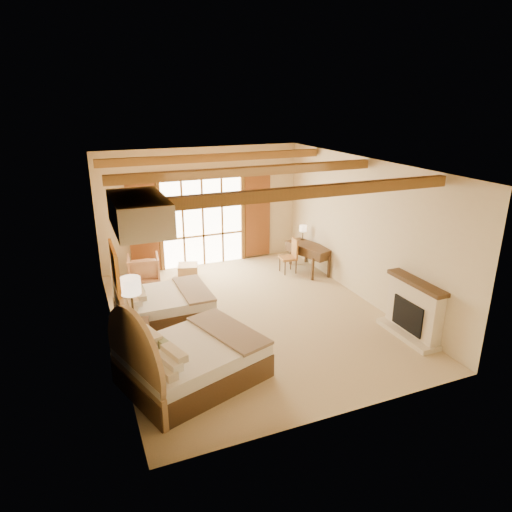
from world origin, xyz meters
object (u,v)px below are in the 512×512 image
bed_near (184,359)px  bed_far (157,304)px  desk (309,257)px  armchair (144,269)px  nightstand (135,338)px

bed_near → bed_far: bearing=71.4°
desk → armchair: bearing=152.2°
desk → bed_near: bearing=-155.7°
nightstand → armchair: (0.70, 3.35, 0.05)m
nightstand → desk: 5.52m
armchair → desk: bearing=176.0°
nightstand → bed_far: bearing=72.6°
nightstand → armchair: 3.43m
bed_far → nightstand: bearing=-118.8°
bed_near → nightstand: 1.34m
bed_far → nightstand: bed_far is taller
nightstand → bed_near: bearing=-52.2°
armchair → desk: desk is taller
nightstand → desk: bearing=37.7°
bed_far → desk: size_ratio=1.33×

